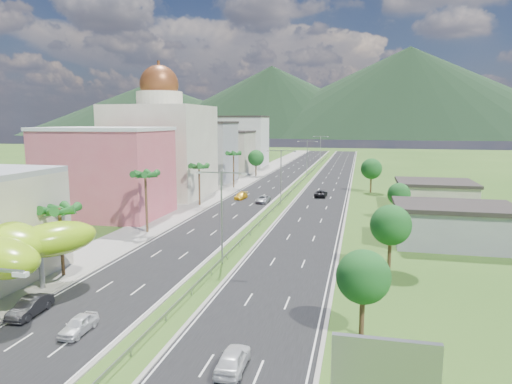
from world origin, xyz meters
The scene contains 34 objects.
ground centered at (0.00, 0.00, 0.00)m, with size 500.00×500.00×0.00m, color #2D5119.
road_left centered at (-7.50, 90.00, 0.02)m, with size 11.00×260.00×0.04m, color black.
road_right centered at (7.50, 90.00, 0.02)m, with size 11.00×260.00×0.04m, color black.
sidewalk_left centered at (-17.00, 90.00, 0.06)m, with size 7.00×260.00×0.12m, color gray.
median_guardrail centered at (0.00, 71.99, 0.62)m, with size 0.10×216.06×0.76m.
streetlight_median_b centered at (0.00, 10.00, 6.75)m, with size 6.04×0.25×11.00m.
streetlight_median_c centered at (0.00, 50.00, 6.75)m, with size 6.04×0.25×11.00m.
streetlight_median_d centered at (0.00, 95.00, 6.75)m, with size 6.04×0.25×11.00m.
streetlight_median_e centered at (0.00, 140.00, 6.75)m, with size 6.04×0.25×11.00m.
pink_shophouse centered at (-28.00, 32.00, 7.50)m, with size 20.00×15.00×15.00m, color #CD5464.
domed_building centered at (-28.00, 55.00, 11.35)m, with size 20.00×20.00×28.70m.
midrise_grey centered at (-27.00, 80.00, 8.00)m, with size 16.00×15.00×16.00m, color gray.
midrise_beige centered at (-27.00, 102.00, 6.50)m, with size 16.00×15.00×13.00m, color #9E9782.
midrise_white centered at (-27.00, 125.00, 9.00)m, with size 16.00×15.00×18.00m, color silver.
billboard centered at (17.00, -18.00, 4.42)m, with size 5.20×0.35×6.20m.
shed_near centered at (28.00, 25.00, 2.50)m, with size 15.00×10.00×5.00m, color gray.
shed_far centered at (30.00, 55.00, 2.20)m, with size 14.00×12.00×4.40m, color #9E9782.
palm_tree_b centered at (-15.50, 2.00, 7.06)m, with size 3.60×3.60×8.10m.
palm_tree_c centered at (-15.50, 22.00, 8.50)m, with size 3.60×3.60×9.60m.
palm_tree_d centered at (-15.50, 45.00, 7.54)m, with size 3.60×3.60×8.60m.
palm_tree_e centered at (-15.50, 70.00, 8.31)m, with size 3.60×3.60×9.40m.
leafy_tree_lfar centered at (-15.50, 95.00, 5.58)m, with size 4.90×4.90×8.05m.
leafy_tree_ra centered at (16.00, -5.00, 4.78)m, with size 4.20×4.20×6.90m.
leafy_tree_rb centered at (19.00, 12.00, 5.18)m, with size 4.55×4.55×7.47m.
leafy_tree_rc centered at (22.00, 40.00, 4.37)m, with size 3.85×3.85×6.33m.
leafy_tree_rd centered at (18.00, 70.00, 5.58)m, with size 4.90×4.90×8.05m.
mountain_ridge centered at (60.00, 450.00, 0.00)m, with size 860.00×140.00×90.00m, color black, non-canonical shape.
car_white_near_left centered at (-5.80, -9.63, 0.71)m, with size 1.59×3.95×1.35m, color silver.
car_dark_left centered at (-11.83, -7.64, 0.81)m, with size 1.63×4.68×1.54m, color black.
car_silver_mid_left centered at (-3.84, 50.81, 0.73)m, with size 2.29×4.96×1.38m, color #9C9EA3.
car_yellow_far_left centered at (-9.39, 54.08, 0.72)m, with size 1.90×4.67×1.36m, color yellow.
car_white_near_right centered at (7.57, -12.10, 0.79)m, with size 1.77×4.41×1.50m, color white.
car_dark_far_right centered at (7.18, 60.65, 0.77)m, with size 2.43×5.27×1.46m, color black.
motorcycle centered at (-12.30, -9.87, 0.58)m, with size 0.51×1.69×1.08m, color black.
Camera 1 is at (15.49, -39.55, 16.60)m, focal length 32.00 mm.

